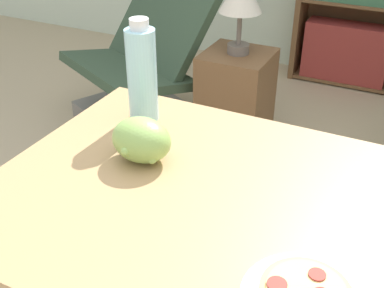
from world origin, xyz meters
TOP-DOWN VIEW (x-y plane):
  - dining_table at (0.14, -0.08)m, footprint 1.08×0.76m
  - grape_bunch at (-0.12, -0.02)m, footprint 0.15×0.12m
  - drink_bottle at (-0.23, 0.16)m, footprint 0.08×0.08m
  - lounge_chair_near at (-0.98, 1.35)m, footprint 0.91×0.98m
  - side_table at (-0.41, 1.35)m, footprint 0.34×0.34m

SIDE VIEW (x-z plane):
  - side_table at x=-0.41m, z-range 0.00..0.53m
  - lounge_chair_near at x=-0.98m, z-range -0.15..0.73m
  - dining_table at x=0.14m, z-range 0.26..1.03m
  - grape_bunch at x=-0.12m, z-range 0.77..0.87m
  - drink_bottle at x=-0.23m, z-range 0.76..1.04m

